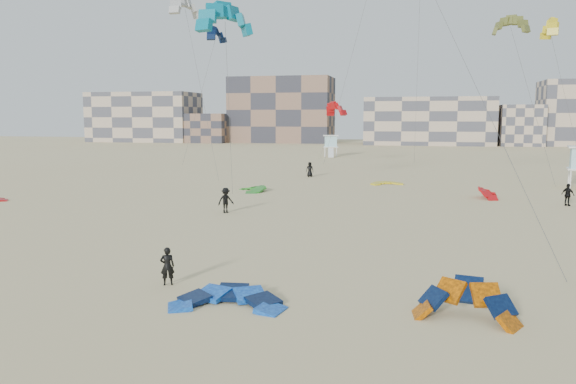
# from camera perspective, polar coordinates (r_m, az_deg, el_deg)

# --- Properties ---
(ground) EXTENTS (320.00, 320.00, 0.00)m
(ground) POSITION_cam_1_polar(r_m,az_deg,el_deg) (22.80, -7.58, -10.38)
(ground) COLOR #CCBB89
(ground) RESTS_ON ground
(kite_ground_blue) EXTENTS (4.38, 4.57, 1.61)m
(kite_ground_blue) POSITION_cam_1_polar(r_m,az_deg,el_deg) (21.60, -6.15, -11.39)
(kite_ground_blue) COLOR #217DEE
(kite_ground_blue) RESTS_ON ground
(kite_ground_orange) EXTENTS (3.95, 3.99, 3.41)m
(kite_ground_orange) POSITION_cam_1_polar(r_m,az_deg,el_deg) (21.06, 17.56, -12.22)
(kite_ground_orange) COLOR #FF7300
(kite_ground_orange) RESTS_ON ground
(kite_ground_green) EXTENTS (5.03, 4.93, 1.78)m
(kite_ground_green) POSITION_cam_1_polar(r_m,az_deg,el_deg) (53.79, -3.71, 0.10)
(kite_ground_green) COLOR green
(kite_ground_green) RESTS_ON ground
(kite_ground_red_far) EXTENTS (3.24, 3.07, 2.67)m
(kite_ground_red_far) POSITION_cam_1_polar(r_m,az_deg,el_deg) (52.01, 19.69, -0.59)
(kite_ground_red_far) COLOR red
(kite_ground_red_far) RESTS_ON ground
(kite_ground_yellow) EXTENTS (4.03, 4.12, 0.56)m
(kite_ground_yellow) POSITION_cam_1_polar(r_m,az_deg,el_deg) (59.87, 9.98, 0.76)
(kite_ground_yellow) COLOR #F7F41B
(kite_ground_yellow) RESTS_ON ground
(kitesurfer_main) EXTENTS (0.70, 0.60, 1.62)m
(kitesurfer_main) POSITION_cam_1_polar(r_m,az_deg,el_deg) (24.28, -12.16, -7.37)
(kitesurfer_main) COLOR black
(kitesurfer_main) RESTS_ON ground
(kitesurfer_c) EXTENTS (1.36, 1.31, 1.87)m
(kitesurfer_c) POSITION_cam_1_polar(r_m,az_deg,el_deg) (41.60, -6.34, -0.85)
(kitesurfer_c) COLOR black
(kitesurfer_c) RESTS_ON ground
(kitesurfer_d) EXTENTS (1.06, 1.04, 1.79)m
(kitesurfer_d) POSITION_cam_1_polar(r_m,az_deg,el_deg) (49.83, 26.56, -0.25)
(kitesurfer_d) COLOR black
(kitesurfer_d) RESTS_ON ground
(kitesurfer_e) EXTENTS (0.90, 0.63, 1.77)m
(kitesurfer_e) POSITION_cam_1_polar(r_m,az_deg,el_deg) (66.41, 2.23, 2.30)
(kitesurfer_e) COLOR black
(kitesurfer_e) RESTS_ON ground
(kite_fly_teal_a) EXTENTS (6.31, 6.30, 14.99)m
(kite_fly_teal_a) POSITION_cam_1_polar(r_m,az_deg,el_deg) (45.48, -6.41, 16.82)
(kite_fly_teal_a) COLOR #056B87
(kite_fly_teal_a) RESTS_ON ground
(kite_fly_grey) EXTENTS (7.24, 6.57, 18.24)m
(kite_fly_grey) POSITION_cam_1_polar(r_m,az_deg,el_deg) (59.92, -10.42, 17.85)
(kite_fly_grey) COLOR #B8B8B8
(kite_fly_grey) RESTS_ON ground
(kite_fly_olive) EXTENTS (6.05, 3.99, 15.12)m
(kite_fly_olive) POSITION_cam_1_polar(r_m,az_deg,el_deg) (55.24, 21.67, 15.34)
(kite_fly_olive) COLOR brown
(kite_fly_olive) RESTS_ON ground
(kite_fly_yellow) EXTENTS (7.26, 5.87, 17.11)m
(kite_fly_yellow) POSITION_cam_1_polar(r_m,az_deg,el_deg) (72.69, 25.05, 14.68)
(kite_fly_yellow) COLOR #F7F41B
(kite_fly_yellow) RESTS_ON ground
(kite_fly_navy) EXTENTS (5.89, 4.92, 17.73)m
(kite_fly_navy) POSITION_cam_1_polar(r_m,az_deg,el_deg) (74.96, -7.30, 15.46)
(kite_fly_navy) COLOR #081D42
(kite_fly_navy) RESTS_ON ground
(kite_fly_red) EXTENTS (5.42, 5.40, 8.64)m
(kite_fly_red) POSITION_cam_1_polar(r_m,az_deg,el_deg) (80.10, 4.87, 8.28)
(kite_fly_red) COLOR red
(kite_fly_red) RESTS_ON ground
(lifeguard_tower_far) EXTENTS (3.14, 5.49, 3.84)m
(lifeguard_tower_far) POSITION_cam_1_polar(r_m,az_deg,el_deg) (101.12, 4.36, 4.69)
(lifeguard_tower_far) COLOR white
(lifeguard_tower_far) RESTS_ON ground
(condo_west_a) EXTENTS (30.00, 15.00, 14.00)m
(condo_west_a) POSITION_cam_1_polar(r_m,az_deg,el_deg) (169.19, -14.35, 7.37)
(condo_west_a) COLOR #BFA78C
(condo_west_a) RESTS_ON ground
(condo_west_b) EXTENTS (28.00, 14.00, 18.00)m
(condo_west_b) POSITION_cam_1_polar(r_m,az_deg,el_deg) (158.83, -0.63, 8.32)
(condo_west_b) COLOR #81614D
(condo_west_b) RESTS_ON ground
(condo_mid) EXTENTS (32.00, 16.00, 12.00)m
(condo_mid) POSITION_cam_1_polar(r_m,az_deg,el_deg) (150.28, 14.09, 6.99)
(condo_mid) COLOR #BFA78C
(condo_mid) RESTS_ON ground
(condo_fill_left) EXTENTS (12.00, 10.00, 8.00)m
(condo_fill_left) POSITION_cam_1_polar(r_m,az_deg,el_deg) (159.14, -8.20, 6.44)
(condo_fill_left) COLOR #81614D
(condo_fill_left) RESTS_ON ground
(condo_fill_right) EXTENTS (10.00, 10.00, 10.00)m
(condo_fill_right) POSITION_cam_1_polar(r_m,az_deg,el_deg) (150.24, 22.56, 6.26)
(condo_fill_right) COLOR #BFA78C
(condo_fill_right) RESTS_ON ground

